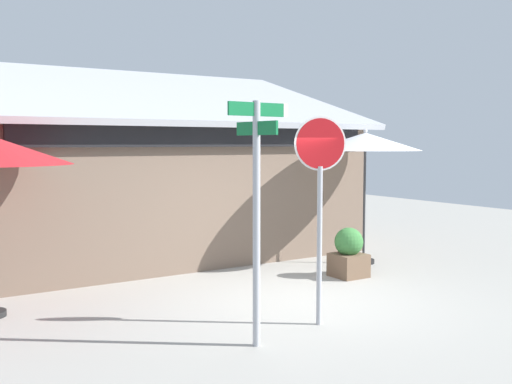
% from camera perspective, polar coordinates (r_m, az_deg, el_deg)
% --- Properties ---
extents(ground_plane, '(28.00, 28.00, 0.10)m').
position_cam_1_polar(ground_plane, '(9.41, 4.34, -10.56)').
color(ground_plane, '#9E9B93').
extents(cafe_building, '(8.31, 4.98, 4.24)m').
position_cam_1_polar(cafe_building, '(13.18, -9.03, 0.92)').
color(cafe_building, '#705B4C').
rests_on(cafe_building, ground).
extents(street_sign_post, '(0.85, 0.79, 2.92)m').
position_cam_1_polar(street_sign_post, '(6.97, 0.07, -0.66)').
color(street_sign_post, '#A8AAB2').
rests_on(street_sign_post, ground).
extents(stop_sign, '(0.68, 0.25, 2.78)m').
position_cam_1_polar(stop_sign, '(7.84, 6.18, 0.90)').
color(stop_sign, '#A8AAB2').
rests_on(stop_sign, ground).
extents(patio_umbrella_ivory_center, '(2.23, 2.23, 2.71)m').
position_cam_1_polar(patio_umbrella_ivory_center, '(12.05, 10.48, 4.67)').
color(patio_umbrella_ivory_center, black).
rests_on(patio_umbrella_ivory_center, ground).
extents(sidewalk_planter, '(0.57, 0.57, 0.90)m').
position_cam_1_polar(sidewalk_planter, '(10.94, 8.92, -5.85)').
color(sidewalk_planter, brown).
rests_on(sidewalk_planter, ground).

